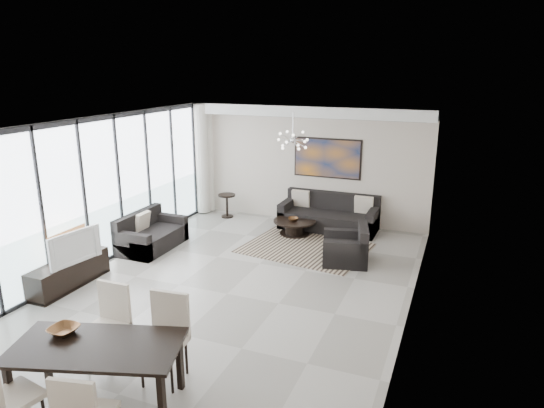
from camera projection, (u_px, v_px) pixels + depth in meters
The scene contains 19 objects.
room_shell at pixel (250, 217), 7.84m from camera, with size 6.00×9.00×2.90m.
window_wall at pixel (88, 196), 9.02m from camera, with size 0.37×8.95×2.90m.
soffit at pixel (306, 111), 11.48m from camera, with size 5.98×0.40×0.26m, color white.
painting at pixel (327, 158), 11.76m from camera, with size 1.68×0.04×0.98m, color #BE6B1A.
chandelier at pixel (293, 140), 9.88m from camera, with size 0.66×0.66×0.71m.
rug at pixel (305, 248), 10.51m from camera, with size 2.56×1.97×0.01m, color black.
coffee_table at pixel (295, 226), 11.33m from camera, with size 1.00×1.00×0.35m.
bowl_coffee at pixel (293, 219), 11.23m from camera, with size 0.24×0.24×0.07m, color brown.
sofa_main at pixel (329, 217), 11.71m from camera, with size 2.31×0.95×0.84m.
loveseat at pixel (151, 236), 10.47m from camera, with size 0.87×1.55×0.78m.
armchair at pixel (347, 249), 9.71m from camera, with size 1.07×1.10×0.77m.
side_table at pixel (227, 202), 12.57m from camera, with size 0.45×0.45×0.61m.
tv_console at pixel (69, 273), 8.64m from camera, with size 0.45×1.60×0.50m, color black.
television at pixel (72, 246), 8.41m from camera, with size 1.02×0.13×0.58m, color gray.
dining_table at pixel (97, 352), 5.46m from camera, with size 2.09×1.47×0.79m.
dining_chair_sw at pixel (0, 393), 4.88m from camera, with size 0.58×0.58×1.09m.
dining_chair_nw at pixel (110, 317), 6.41m from camera, with size 0.49×0.49×1.06m.
dining_chair_ne at pixel (167, 330), 6.02m from camera, with size 0.56×0.56×1.11m.
bowl_dining at pixel (64, 330), 5.67m from camera, with size 0.34×0.34×0.08m, color brown.
Camera 1 is at (3.56, -6.81, 3.80)m, focal length 32.00 mm.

